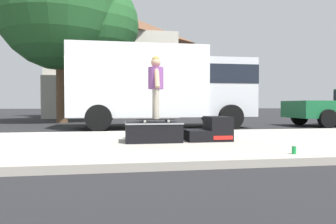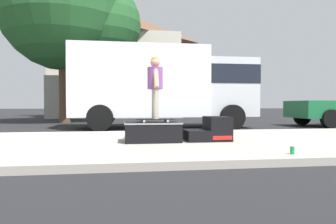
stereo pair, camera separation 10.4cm
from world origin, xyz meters
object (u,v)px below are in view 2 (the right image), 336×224
Objects in this scene: skateboard at (155,119)px; skate_box at (152,131)px; skater_kid at (155,82)px; soda_can at (292,150)px; box_truck at (164,84)px; kicker_ramp at (211,131)px; street_tree_main at (72,11)px.

skate_box is at bearing 177.83° from skateboard.
skater_kid is (0.06, -0.00, 1.03)m from skate_box.
box_truck is (-1.01, 7.34, 1.52)m from soda_can.
skater_kid is (-1.20, -0.00, 1.03)m from kicker_ramp.
box_truck is 6.96m from street_tree_main.
street_tree_main reaches higher than skate_box.
kicker_ramp is 0.71× the size of skater_kid.
skater_kid reaches higher than soda_can.
skater_kid is at bearing -99.73° from box_truck.
skateboard is at bearing -71.36° from street_tree_main.
kicker_ramp is 5.55m from box_truck.
skate_box is 2.81m from soda_can.
kicker_ramp is (1.26, -0.00, -0.00)m from skate_box.
soda_can is at bearing -44.83° from skate_box.
street_tree_main is (-4.10, 4.06, 3.89)m from box_truck.
skate_box is 5.62m from box_truck.
box_truck reaches higher than kicker_ramp.
skater_kid is 5.46m from box_truck.
skateboard is at bearing 90.00° from skater_kid.
skate_box is at bearing 135.17° from soda_can.
skate_box is 0.13× the size of street_tree_main.
soda_can is at bearing -82.18° from box_truck.
soda_can is 7.57m from box_truck.
kicker_ramp is 2.11m from soda_can.
street_tree_main reaches higher than skater_kid.
skate_box is 1.03m from skater_kid.
skater_kid is at bearing -2.17° from skate_box.
soda_can is 0.02× the size of box_truck.
street_tree_main is (-5.11, 11.41, 5.41)m from soda_can.
skateboard is (0.06, -0.00, 0.25)m from skate_box.
box_truck reaches higher than soda_can.
kicker_ramp is 11.65m from street_tree_main.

